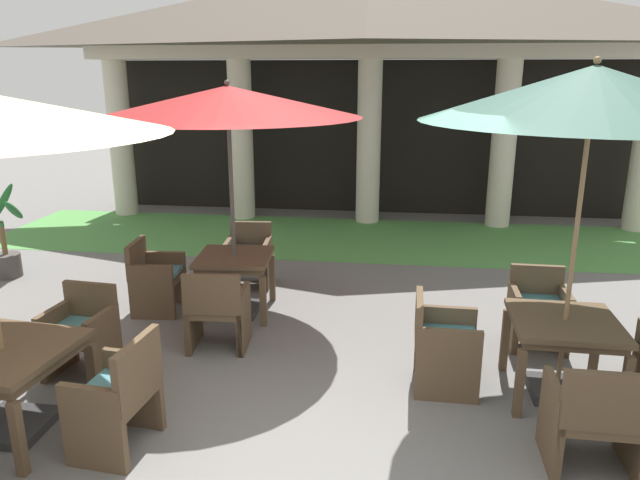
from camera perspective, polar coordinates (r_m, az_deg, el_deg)
ground_plane at (r=4.68m, az=-0.66°, el=-20.68°), size 60.00×60.00×0.00m
background_pavilion at (r=11.27m, az=5.00°, el=19.80°), size 10.99×3.12×4.61m
lawn_strip at (r=10.28m, az=4.18°, el=0.16°), size 12.79×2.76×0.01m
patio_table_near_foreground at (r=7.05m, az=-8.24°, el=-2.26°), size 0.91×0.91×0.72m
patio_umbrella_near_foreground at (r=6.71m, az=-8.87°, el=12.91°), size 2.96×2.96×2.71m
patio_chair_near_foreground_north at (r=8.01m, az=-6.86°, el=-1.53°), size 0.62×0.58×0.83m
patio_chair_near_foreground_west at (r=7.36m, az=-15.61°, el=-3.55°), size 0.58×0.62×0.87m
patio_chair_near_foreground_south at (r=6.23m, az=-9.88°, el=-6.74°), size 0.64×0.57×0.88m
patio_table_mid_left at (r=5.61m, az=22.47°, el=-8.03°), size 0.91×0.91×0.73m
patio_umbrella_mid_left at (r=5.18m, az=24.82°, el=12.49°), size 2.69×2.69×2.90m
patio_chair_mid_left_west at (r=5.54m, az=11.76°, el=-9.82°), size 0.58×0.59×0.87m
patio_chair_mid_left_south at (r=4.82m, az=25.02°, el=-15.28°), size 0.65×0.56×0.88m
patio_chair_mid_left_north at (r=6.61m, az=20.27°, el=-6.30°), size 0.58×0.53×0.82m
patio_table_mid_right at (r=5.32m, az=-28.25°, el=-10.13°), size 1.08×1.08×0.72m
patio_chair_mid_right_north at (r=6.09m, az=-22.02°, el=-8.37°), size 0.61×0.57×0.85m
patio_chair_mid_right_east at (r=4.85m, az=-18.85°, el=-14.15°), size 0.56×0.67×0.92m
potted_palm_left_edge at (r=9.35m, az=-28.13°, el=-0.66°), size 0.56×0.57×1.33m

